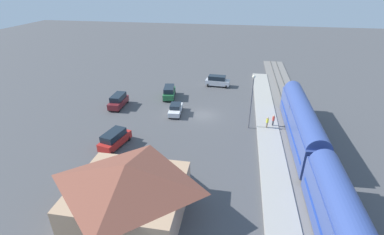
{
  "coord_description": "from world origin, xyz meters",
  "views": [
    {
      "loc": [
        -5.01,
        39.96,
        19.97
      ],
      "look_at": [
        1.39,
        3.13,
        1.0
      ],
      "focal_mm": 25.66,
      "sensor_mm": 36.0,
      "label": 1
    }
  ],
  "objects_px": {
    "sedan_white": "(176,109)",
    "light_pole_near_platform": "(252,96)",
    "suv_green": "(169,92)",
    "pedestrian_on_platform": "(267,122)",
    "suv_silver": "(217,81)",
    "pedestrian_waiting_far": "(273,120)",
    "suv_maroon": "(118,101)",
    "station_building": "(128,189)",
    "suv_red": "(115,139)"
  },
  "relations": [
    {
      "from": "sedan_white",
      "to": "light_pole_near_platform",
      "type": "bearing_deg",
      "value": 166.37
    },
    {
      "from": "suv_green",
      "to": "light_pole_near_platform",
      "type": "height_order",
      "value": "light_pole_near_platform"
    },
    {
      "from": "pedestrian_on_platform",
      "to": "sedan_white",
      "type": "height_order",
      "value": "pedestrian_on_platform"
    },
    {
      "from": "suv_silver",
      "to": "light_pole_near_platform",
      "type": "distance_m",
      "value": 18.68
    },
    {
      "from": "pedestrian_waiting_far",
      "to": "sedan_white",
      "type": "bearing_deg",
      "value": -7.33
    },
    {
      "from": "suv_maroon",
      "to": "suv_green",
      "type": "bearing_deg",
      "value": -144.36
    },
    {
      "from": "suv_maroon",
      "to": "suv_green",
      "type": "height_order",
      "value": "same"
    },
    {
      "from": "pedestrian_on_platform",
      "to": "light_pole_near_platform",
      "type": "relative_size",
      "value": 0.21
    },
    {
      "from": "suv_green",
      "to": "sedan_white",
      "type": "relative_size",
      "value": 1.11
    },
    {
      "from": "pedestrian_waiting_far",
      "to": "station_building",
      "type": "bearing_deg",
      "value": 53.23
    },
    {
      "from": "pedestrian_waiting_far",
      "to": "suv_green",
      "type": "height_order",
      "value": "suv_green"
    },
    {
      "from": "suv_green",
      "to": "suv_silver",
      "type": "xyz_separation_m",
      "value": [
        -8.29,
        -7.75,
        0.0
      ]
    },
    {
      "from": "pedestrian_waiting_far",
      "to": "light_pole_near_platform",
      "type": "bearing_deg",
      "value": 14.1
    },
    {
      "from": "light_pole_near_platform",
      "to": "pedestrian_on_platform",
      "type": "bearing_deg",
      "value": -179.43
    },
    {
      "from": "suv_green",
      "to": "suv_maroon",
      "type": "bearing_deg",
      "value": 35.64
    },
    {
      "from": "suv_green",
      "to": "sedan_white",
      "type": "bearing_deg",
      "value": 112.47
    },
    {
      "from": "suv_red",
      "to": "light_pole_near_platform",
      "type": "xyz_separation_m",
      "value": [
        -17.53,
        -8.1,
        4.0
      ]
    },
    {
      "from": "suv_maroon",
      "to": "suv_red",
      "type": "bearing_deg",
      "value": 111.24
    },
    {
      "from": "pedestrian_on_platform",
      "to": "suv_maroon",
      "type": "height_order",
      "value": "suv_maroon"
    },
    {
      "from": "suv_maroon",
      "to": "suv_silver",
      "type": "bearing_deg",
      "value": -140.32
    },
    {
      "from": "pedestrian_waiting_far",
      "to": "suv_maroon",
      "type": "distance_m",
      "value": 25.92
    },
    {
      "from": "pedestrian_on_platform",
      "to": "light_pole_near_platform",
      "type": "bearing_deg",
      "value": 0.57
    },
    {
      "from": "pedestrian_waiting_far",
      "to": "suv_maroon",
      "type": "bearing_deg",
      "value": -6.68
    },
    {
      "from": "pedestrian_waiting_far",
      "to": "light_pole_near_platform",
      "type": "distance_m",
      "value": 5.31
    },
    {
      "from": "light_pole_near_platform",
      "to": "suv_maroon",
      "type": "bearing_deg",
      "value": -9.98
    },
    {
      "from": "light_pole_near_platform",
      "to": "sedan_white",
      "type": "bearing_deg",
      "value": -13.63
    },
    {
      "from": "sedan_white",
      "to": "light_pole_near_platform",
      "type": "relative_size",
      "value": 0.56
    },
    {
      "from": "pedestrian_waiting_far",
      "to": "suv_green",
      "type": "relative_size",
      "value": 0.33
    },
    {
      "from": "sedan_white",
      "to": "suv_red",
      "type": "distance_m",
      "value": 12.37
    },
    {
      "from": "sedan_white",
      "to": "suv_red",
      "type": "xyz_separation_m",
      "value": [
        5.71,
        10.97,
        0.27
      ]
    },
    {
      "from": "pedestrian_waiting_far",
      "to": "suv_red",
      "type": "xyz_separation_m",
      "value": [
        21.07,
        8.99,
        -0.13
      ]
    },
    {
      "from": "suv_maroon",
      "to": "suv_red",
      "type": "distance_m",
      "value": 12.88
    },
    {
      "from": "suv_red",
      "to": "light_pole_near_platform",
      "type": "distance_m",
      "value": 19.72
    },
    {
      "from": "station_building",
      "to": "light_pole_near_platform",
      "type": "xyz_separation_m",
      "value": [
        -11.2,
        -18.84,
        2.23
      ]
    },
    {
      "from": "pedestrian_waiting_far",
      "to": "suv_silver",
      "type": "relative_size",
      "value": 0.34
    },
    {
      "from": "pedestrian_on_platform",
      "to": "suv_maroon",
      "type": "relative_size",
      "value": 0.35
    },
    {
      "from": "light_pole_near_platform",
      "to": "station_building",
      "type": "bearing_deg",
      "value": 59.26
    },
    {
      "from": "pedestrian_waiting_far",
      "to": "suv_green",
      "type": "bearing_deg",
      "value": -25.23
    },
    {
      "from": "suv_silver",
      "to": "light_pole_near_platform",
      "type": "relative_size",
      "value": 0.61
    },
    {
      "from": "suv_maroon",
      "to": "suv_silver",
      "type": "relative_size",
      "value": 0.98
    },
    {
      "from": "pedestrian_on_platform",
      "to": "suv_green",
      "type": "distance_m",
      "value": 19.53
    },
    {
      "from": "suv_maroon",
      "to": "sedan_white",
      "type": "xyz_separation_m",
      "value": [
        -10.37,
        1.04,
        -0.27
      ]
    },
    {
      "from": "suv_red",
      "to": "light_pole_near_platform",
      "type": "bearing_deg",
      "value": -155.19
    },
    {
      "from": "pedestrian_waiting_far",
      "to": "suv_red",
      "type": "height_order",
      "value": "suv_red"
    },
    {
      "from": "station_building",
      "to": "light_pole_near_platform",
      "type": "height_order",
      "value": "light_pole_near_platform"
    },
    {
      "from": "suv_silver",
      "to": "light_pole_near_platform",
      "type": "height_order",
      "value": "light_pole_near_platform"
    },
    {
      "from": "pedestrian_waiting_far",
      "to": "suv_red",
      "type": "relative_size",
      "value": 0.33
    },
    {
      "from": "pedestrian_on_platform",
      "to": "suv_silver",
      "type": "xyz_separation_m",
      "value": [
        8.83,
        -17.12,
        -0.13
      ]
    },
    {
      "from": "sedan_white",
      "to": "suv_red",
      "type": "height_order",
      "value": "suv_red"
    },
    {
      "from": "station_building",
      "to": "suv_silver",
      "type": "relative_size",
      "value": 2.13
    }
  ]
}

